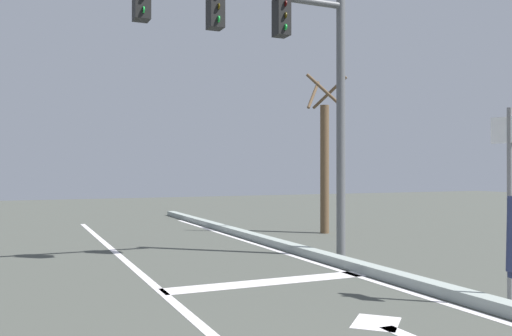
{
  "coord_description": "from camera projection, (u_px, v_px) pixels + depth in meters",
  "views": [
    {
      "loc": [
        -1.59,
        -0.0,
        1.54
      ],
      "look_at": [
        1.05,
        5.96,
        1.57
      ],
      "focal_mm": 37.5,
      "sensor_mm": 36.0,
      "label": 1
    }
  ],
  "objects": [
    {
      "name": "traffic_signal_mast",
      "position": [
        266.0,
        51.0,
        9.03
      ],
      "size": [
        4.87,
        0.34,
        4.82
      ],
      "color": "#55585B",
      "rests_on": "ground"
    },
    {
      "name": "street_sign_post",
      "position": [
        509.0,
        177.0,
        6.05
      ],
      "size": [
        0.11,
        0.44,
        2.26
      ],
      "color": "slate",
      "rests_on": "ground"
    },
    {
      "name": "stop_bar",
      "position": [
        269.0,
        282.0,
        7.37
      ],
      "size": [
        3.01,
        0.4,
        0.01
      ],
      "primitive_type": "cube",
      "color": "silver",
      "rests_on": "ground"
    },
    {
      "name": "lane_line_curbside",
      "position": [
        379.0,
        283.0,
        7.31
      ],
      "size": [
        0.12,
        20.0,
        0.01
      ],
      "primitive_type": "cube",
      "color": "silver",
      "rests_on": "ground"
    },
    {
      "name": "curb_strip",
      "position": [
        394.0,
        276.0,
        7.41
      ],
      "size": [
        0.24,
        24.0,
        0.14
      ],
      "primitive_type": "cube",
      "color": "#97A19A",
      "rests_on": "ground"
    },
    {
      "name": "lane_line_center",
      "position": [
        176.0,
        304.0,
        6.15
      ],
      "size": [
        0.12,
        20.0,
        0.01
      ],
      "primitive_type": "cube",
      "color": "silver",
      "rests_on": "ground"
    },
    {
      "name": "roadside_tree",
      "position": [
        324.0,
        161.0,
        13.12
      ],
      "size": [
        1.09,
        1.1,
        3.89
      ],
      "color": "brown",
      "rests_on": "ground"
    },
    {
      "name": "lane_arrow_head",
      "position": [
        376.0,
        322.0,
        5.41
      ],
      "size": [
        0.71,
        0.71,
        0.01
      ],
      "primitive_type": "cube",
      "rotation": [
        0.0,
        0.0,
        0.79
      ],
      "color": "silver",
      "rests_on": "ground"
    }
  ]
}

